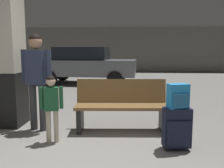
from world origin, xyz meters
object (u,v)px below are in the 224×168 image
(structural_pillar, at_px, (5,49))
(adult, at_px, (36,72))
(parked_car_far, at_px, (85,64))
(bench, at_px, (121,105))
(suitcase, at_px, (177,128))
(backpack_bright, at_px, (178,96))
(child, at_px, (51,102))

(structural_pillar, distance_m, adult, 0.81)
(parked_car_far, bearing_deg, bench, -74.38)
(suitcase, bearing_deg, backpack_bright, -11.64)
(bench, xyz_separation_m, child, (-1.04, -0.65, 0.19))
(structural_pillar, height_order, suitcase, structural_pillar)
(backpack_bright, height_order, adult, adult)
(adult, bearing_deg, bench, 3.48)
(backpack_bright, relative_size, child, 0.33)
(child, distance_m, adult, 0.81)
(backpack_bright, height_order, child, child)
(suitcase, height_order, child, child)
(bench, bearing_deg, adult, -176.52)
(structural_pillar, relative_size, bench, 1.77)
(bench, xyz_separation_m, adult, (-1.46, -0.09, 0.59))
(backpack_bright, xyz_separation_m, adult, (-2.27, 0.72, 0.26))
(suitcase, relative_size, adult, 0.36)
(structural_pillar, bearing_deg, adult, -21.41)
(adult, bearing_deg, parked_car_far, 91.81)
(child, relative_size, parked_car_far, 0.24)
(suitcase, xyz_separation_m, backpack_bright, (0.00, -0.00, 0.45))
(adult, bearing_deg, structural_pillar, 158.59)
(structural_pillar, distance_m, suitcase, 3.28)
(child, xyz_separation_m, parked_car_far, (-0.61, 6.56, 0.17))
(suitcase, relative_size, backpack_bright, 1.78)
(suitcase, xyz_separation_m, adult, (-2.27, 0.72, 0.71))
(adult, bearing_deg, suitcase, -17.68)
(suitcase, relative_size, parked_car_far, 0.14)
(bench, height_order, adult, adult)
(structural_pillar, height_order, bench, structural_pillar)
(backpack_bright, bearing_deg, child, 174.88)
(structural_pillar, distance_m, child, 1.57)
(backpack_bright, relative_size, adult, 0.20)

